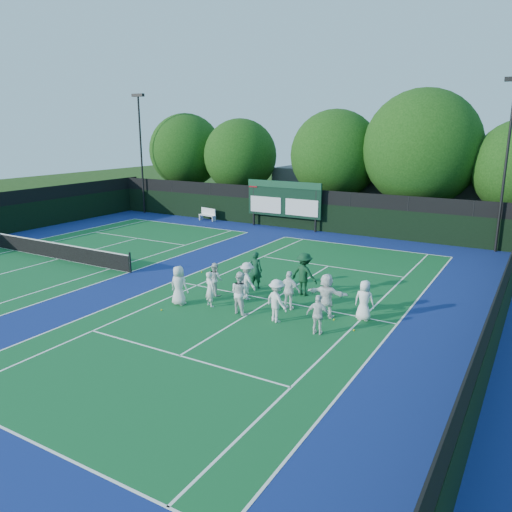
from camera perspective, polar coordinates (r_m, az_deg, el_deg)
The scene contains 33 objects.
ground at distance 21.13m, azimuth 0.56°, elevation -5.86°, with size 120.00×120.00×0.00m, color #1C3A10.
court_apron at distance 25.22m, azimuth -10.20°, elevation -2.68°, with size 34.00×32.00×0.01m, color navy.
near_court at distance 21.95m, azimuth 1.86°, elevation -5.05°, with size 11.05×23.85×0.01m.
left_court at distance 30.89m, azimuth -21.58°, elevation -0.30°, with size 11.05×23.85×0.01m.
back_fence at distance 37.27m, azimuth 4.85°, elevation 5.16°, with size 34.00×0.08×3.00m.
divider_fence_right at distance 19.17m, azimuth 26.35°, elevation -5.28°, with size 0.08×32.00×3.00m.
scoreboard at distance 37.22m, azimuth 3.18°, elevation 6.48°, with size 6.00×0.21×3.55m.
clubhouse at distance 43.20m, azimuth 14.36°, elevation 6.90°, with size 18.00×6.00×4.00m, color #545458.
light_pole_left at distance 45.12m, azimuth -13.07°, elevation 12.77°, with size 1.20×0.30×10.12m.
light_pole_right at distance 32.99m, azimuth 26.86°, elevation 11.14°, with size 1.20×0.30×10.12m.
tennis_net at distance 30.78m, azimuth -21.66°, elevation 0.56°, with size 11.30×0.10×1.10m.
bench at distance 40.83m, azimuth -5.53°, elevation 4.81°, with size 1.66×0.73×1.02m.
tree_a at distance 46.76m, azimuth -7.79°, elevation 11.65°, with size 6.58×6.58×8.63m.
tree_b at distance 43.43m, azimuth -1.59°, elevation 11.17°, with size 6.22×6.22×8.13m.
tree_c at distance 39.53m, azimuth 9.28°, elevation 11.07°, with size 6.86×6.86×8.74m.
tree_d at distance 37.64m, azimuth 18.67°, elevation 11.24°, with size 8.21×8.21×10.03m.
tennis_ball_0 at distance 21.06m, azimuth -10.74°, elevation -6.09°, with size 0.07×0.07×0.07m, color yellow.
tennis_ball_2 at distance 19.95m, azimuth 8.90°, elevation -7.19°, with size 0.07×0.07×0.07m, color yellow.
tennis_ball_3 at distance 26.17m, azimuth -6.23°, elevation -1.84°, with size 0.07×0.07×0.07m, color yellow.
tennis_ball_4 at distance 23.15m, azimuth 8.86°, elevation -4.11°, with size 0.07×0.07×0.07m, color yellow.
tennis_ball_5 at distance 19.08m, azimuth 11.13°, elevation -8.32°, with size 0.07×0.07×0.07m, color yellow.
player_front_0 at distance 21.42m, azimuth -8.81°, elevation -3.34°, with size 0.83×0.54×1.70m, color silver.
player_front_1 at distance 21.07m, azimuth -5.28°, elevation -3.79°, with size 0.55×0.36×1.52m, color white.
player_front_2 at distance 20.18m, azimuth -1.81°, elevation -4.21°, with size 0.85×0.67×1.76m, color white.
player_front_3 at distance 19.33m, azimuth 2.38°, elevation -5.14°, with size 1.10×0.63×1.71m, color white.
player_front_4 at distance 18.34m, azimuth 7.12°, elevation -6.69°, with size 0.88×0.37×1.50m, color white.
player_back_0 at distance 22.49m, azimuth -4.69°, elevation -2.63°, with size 0.73×0.57×1.49m, color silver.
player_back_1 at distance 21.84m, azimuth -1.01°, elevation -2.87°, with size 1.08×0.62×1.67m, color silver.
player_back_2 at distance 20.65m, azimuth 3.82°, elevation -3.96°, with size 0.97×0.40×1.65m, color white.
player_back_3 at distance 19.97m, azimuth 8.05°, elevation -4.49°, with size 1.67×0.53×1.80m, color white.
player_back_4 at distance 19.96m, azimuth 12.27°, elevation -4.98°, with size 0.79×0.51×1.61m, color white.
coach_left at distance 23.34m, azimuth -0.04°, elevation -1.60°, with size 0.64×0.42×1.77m, color #103D25.
coach_right at distance 22.39m, azimuth 5.53°, elevation -2.10°, with size 1.27×0.73×1.96m, color #0F3A1F.
Camera 1 is at (9.86, -17.19, 7.33)m, focal length 35.00 mm.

